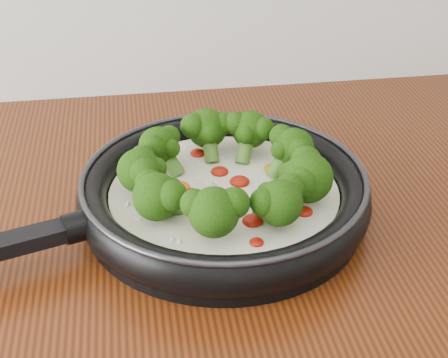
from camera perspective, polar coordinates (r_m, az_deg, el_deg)
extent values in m
cylinder|color=black|center=(0.77, 0.00, -2.79)|extent=(0.40, 0.40, 0.01)
torus|color=black|center=(0.75, 0.00, -1.21)|extent=(0.42, 0.42, 0.04)
torus|color=#2D2D33|center=(0.74, 0.00, 0.28)|extent=(0.41, 0.41, 0.01)
cylinder|color=black|center=(0.71, -12.72, -4.11)|extent=(0.04, 0.04, 0.03)
cylinder|color=white|center=(0.76, 0.00, -1.68)|extent=(0.33, 0.33, 0.02)
ellipsoid|color=#9E1407|center=(0.70, 2.55, -3.72)|extent=(0.03, 0.03, 0.01)
ellipsoid|color=#9E1407|center=(0.72, 7.10, -2.90)|extent=(0.03, 0.03, 0.01)
ellipsoid|color=orange|center=(0.73, 1.64, -1.93)|extent=(0.02, 0.02, 0.01)
ellipsoid|color=#9E1407|center=(0.71, 0.82, -2.86)|extent=(0.02, 0.02, 0.01)
ellipsoid|color=#9E1407|center=(0.67, 2.89, -5.60)|extent=(0.02, 0.02, 0.01)
ellipsoid|color=orange|center=(0.79, 4.33, 0.85)|extent=(0.03, 0.03, 0.01)
ellipsoid|color=#9E1407|center=(0.78, -6.14, 0.23)|extent=(0.03, 0.03, 0.01)
ellipsoid|color=#9E1407|center=(0.73, 4.49, -2.24)|extent=(0.02, 0.02, 0.01)
ellipsoid|color=orange|center=(0.76, -3.84, -0.74)|extent=(0.03, 0.03, 0.01)
ellipsoid|color=#9E1407|center=(0.82, -2.32, 2.28)|extent=(0.02, 0.02, 0.01)
ellipsoid|color=#9E1407|center=(0.78, -0.39, 0.64)|extent=(0.03, 0.03, 0.01)
ellipsoid|color=orange|center=(0.70, 0.32, -3.47)|extent=(0.02, 0.02, 0.01)
ellipsoid|color=#9E1407|center=(0.75, -2.88, -1.17)|extent=(0.02, 0.02, 0.01)
ellipsoid|color=#9E1407|center=(0.76, 1.39, -0.25)|extent=(0.03, 0.03, 0.01)
ellipsoid|color=orange|center=(0.80, 6.07, 1.04)|extent=(0.03, 0.03, 0.01)
ellipsoid|color=#9E1407|center=(0.72, -1.84, -2.59)|extent=(0.03, 0.03, 0.01)
ellipsoid|color=#9E1407|center=(0.73, -1.71, -1.88)|extent=(0.02, 0.02, 0.01)
ellipsoid|color=white|center=(0.75, 0.29, -0.72)|extent=(0.01, 0.01, 0.00)
ellipsoid|color=white|center=(0.81, -2.23, 1.39)|extent=(0.01, 0.01, 0.00)
ellipsoid|color=white|center=(0.76, -0.81, -0.35)|extent=(0.01, 0.01, 0.00)
ellipsoid|color=white|center=(0.76, -1.61, -0.48)|extent=(0.01, 0.01, 0.00)
ellipsoid|color=white|center=(0.73, 3.29, -2.13)|extent=(0.01, 0.01, 0.00)
ellipsoid|color=white|center=(0.81, 2.28, 1.64)|extent=(0.01, 0.01, 0.00)
ellipsoid|color=white|center=(0.75, -0.21, -0.87)|extent=(0.01, 0.01, 0.00)
ellipsoid|color=white|center=(0.67, -3.98, -5.55)|extent=(0.00, 0.01, 0.00)
ellipsoid|color=white|center=(0.67, -4.63, -5.40)|extent=(0.01, 0.01, 0.00)
ellipsoid|color=white|center=(0.75, 0.93, -0.86)|extent=(0.01, 0.01, 0.00)
ellipsoid|color=white|center=(0.75, 0.00, -0.83)|extent=(0.01, 0.01, 0.00)
ellipsoid|color=white|center=(0.82, -0.22, 1.91)|extent=(0.01, 0.01, 0.00)
ellipsoid|color=white|center=(0.72, -4.13, -2.60)|extent=(0.01, 0.01, 0.00)
ellipsoid|color=white|center=(0.77, 4.36, -0.38)|extent=(0.01, 0.01, 0.00)
ellipsoid|color=white|center=(0.77, -2.30, -0.04)|extent=(0.01, 0.01, 0.00)
ellipsoid|color=white|center=(0.73, -8.51, -2.19)|extent=(0.00, 0.01, 0.00)
ellipsoid|color=white|center=(0.74, -0.11, -1.53)|extent=(0.01, 0.01, 0.00)
ellipsoid|color=white|center=(0.75, 0.07, -0.90)|extent=(0.01, 0.01, 0.00)
ellipsoid|color=white|center=(0.81, -1.48, 1.38)|extent=(0.01, 0.01, 0.00)
ellipsoid|color=white|center=(0.71, -7.63, -3.50)|extent=(0.01, 0.01, 0.00)
ellipsoid|color=white|center=(0.85, -3.62, 2.91)|extent=(0.01, 0.01, 0.00)
ellipsoid|color=white|center=(0.74, 0.38, -1.42)|extent=(0.01, 0.00, 0.00)
cylinder|color=#52832B|center=(0.78, 4.92, 1.30)|extent=(0.04, 0.03, 0.04)
sphere|color=black|center=(0.78, 6.18, 2.76)|extent=(0.06, 0.06, 0.05)
sphere|color=black|center=(0.79, 5.10, 3.75)|extent=(0.04, 0.04, 0.03)
sphere|color=black|center=(0.76, 6.70, 2.52)|extent=(0.04, 0.04, 0.03)
sphere|color=black|center=(0.77, 5.03, 2.58)|extent=(0.03, 0.03, 0.02)
cylinder|color=#52832B|center=(0.81, 1.88, 2.64)|extent=(0.03, 0.04, 0.04)
sphere|color=black|center=(0.81, 2.35, 4.41)|extent=(0.06, 0.06, 0.05)
sphere|color=black|center=(0.81, 1.02, 4.95)|extent=(0.04, 0.04, 0.03)
sphere|color=black|center=(0.80, 3.48, 4.48)|extent=(0.03, 0.03, 0.03)
sphere|color=black|center=(0.80, 1.93, 3.97)|extent=(0.03, 0.03, 0.02)
cylinder|color=#52832B|center=(0.81, -1.21, 2.73)|extent=(0.02, 0.04, 0.04)
sphere|color=black|center=(0.82, -1.51, 4.51)|extent=(0.06, 0.06, 0.05)
sphere|color=black|center=(0.81, -2.76, 4.71)|extent=(0.04, 0.04, 0.03)
sphere|color=black|center=(0.81, -0.15, 4.91)|extent=(0.04, 0.04, 0.03)
sphere|color=black|center=(0.80, -1.25, 4.06)|extent=(0.03, 0.03, 0.03)
cylinder|color=#52832B|center=(0.78, -4.67, 1.45)|extent=(0.04, 0.04, 0.04)
sphere|color=black|center=(0.78, -5.85, 2.92)|extent=(0.06, 0.06, 0.05)
sphere|color=black|center=(0.76, -6.32, 2.81)|extent=(0.04, 0.04, 0.03)
sphere|color=black|center=(0.79, -4.86, 3.76)|extent=(0.03, 0.03, 0.03)
sphere|color=black|center=(0.77, -4.76, 2.70)|extent=(0.03, 0.03, 0.02)
cylinder|color=#52832B|center=(0.74, -5.87, -0.38)|extent=(0.04, 0.02, 0.04)
sphere|color=black|center=(0.73, -7.49, 0.74)|extent=(0.06, 0.06, 0.05)
sphere|color=black|center=(0.71, -7.04, 0.58)|extent=(0.04, 0.04, 0.03)
sphere|color=black|center=(0.74, -7.20, 1.91)|extent=(0.04, 0.04, 0.03)
sphere|color=black|center=(0.73, -6.03, 0.96)|extent=(0.03, 0.03, 0.03)
cylinder|color=#52832B|center=(0.70, -4.62, -2.20)|extent=(0.04, 0.03, 0.04)
sphere|color=black|center=(0.69, -5.96, -1.58)|extent=(0.06, 0.06, 0.05)
sphere|color=black|center=(0.67, -4.58, -1.47)|extent=(0.04, 0.04, 0.03)
sphere|color=black|center=(0.70, -6.65, -0.37)|extent=(0.04, 0.04, 0.03)
sphere|color=black|center=(0.69, -4.72, -0.88)|extent=(0.03, 0.03, 0.03)
cylinder|color=#52832B|center=(0.68, -0.68, -3.32)|extent=(0.03, 0.04, 0.04)
sphere|color=black|center=(0.65, -0.90, -2.96)|extent=(0.07, 0.07, 0.05)
sphere|color=black|center=(0.65, 0.89, -2.14)|extent=(0.04, 0.04, 0.03)
sphere|color=black|center=(0.65, -2.59, -2.19)|extent=(0.04, 0.04, 0.03)
sphere|color=black|center=(0.67, -0.71, -1.90)|extent=(0.03, 0.03, 0.03)
cylinder|color=#52832B|center=(0.69, 3.76, -2.65)|extent=(0.03, 0.04, 0.04)
sphere|color=black|center=(0.67, 4.92, -2.11)|extent=(0.06, 0.06, 0.05)
sphere|color=black|center=(0.68, 5.80, -0.77)|extent=(0.04, 0.04, 0.03)
sphere|color=black|center=(0.66, 3.49, -2.03)|extent=(0.04, 0.04, 0.03)
sphere|color=black|center=(0.68, 3.90, -1.26)|extent=(0.03, 0.03, 0.02)
cylinder|color=#52832B|center=(0.73, 5.77, -0.90)|extent=(0.04, 0.03, 0.04)
sphere|color=black|center=(0.72, 7.41, 0.11)|extent=(0.07, 0.07, 0.06)
sphere|color=black|center=(0.73, 7.26, 1.56)|extent=(0.04, 0.04, 0.04)
sphere|color=black|center=(0.70, 6.81, -0.27)|extent=(0.04, 0.04, 0.03)
sphere|color=black|center=(0.72, 5.95, 0.47)|extent=(0.04, 0.04, 0.03)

